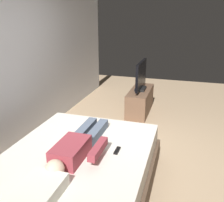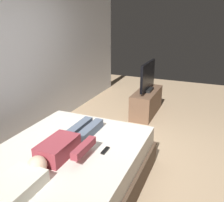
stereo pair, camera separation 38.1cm
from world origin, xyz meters
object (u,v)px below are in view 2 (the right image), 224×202
Objects in this scene: tv_stand at (146,102)px; tv at (148,77)px; bed at (66,172)px; remote at (105,150)px; person at (66,144)px; pillow at (15,186)px.

tv is (0.00, 0.00, 0.53)m from tv_stand.
bed is 0.54m from remote.
bed is at bearing 175.75° from tv.
bed is at bearing 153.08° from person.
bed is 2.76m from tv.
remote is at bearing -66.77° from bed.
pillow is 0.75m from person.
person reaches higher than bed.
bed is at bearing 175.75° from tv_stand.
tv is (2.67, -0.19, 0.16)m from person.
remote is 0.17× the size of tv.
remote is 2.55m from tv_stand.
bed reaches higher than tv_stand.
remote reaches higher than tv_stand.
pillow is at bearing 176.64° from tv.
remote is 0.14× the size of tv_stand.
tv_stand is at bearing 4.96° from remote.
remote is at bearing -24.98° from pillow.
person is at bearing 110.47° from remote.
remote is 2.54m from tv.
pillow is 3.43m from tv.
pillow is (-0.72, 0.00, 0.34)m from bed.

